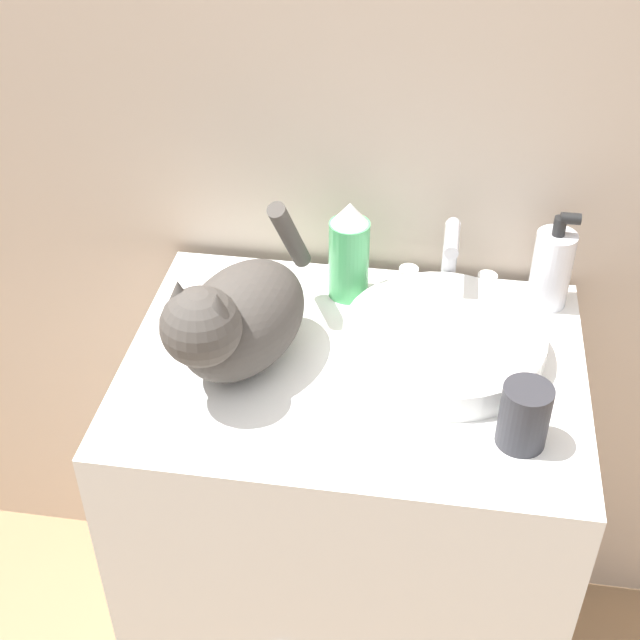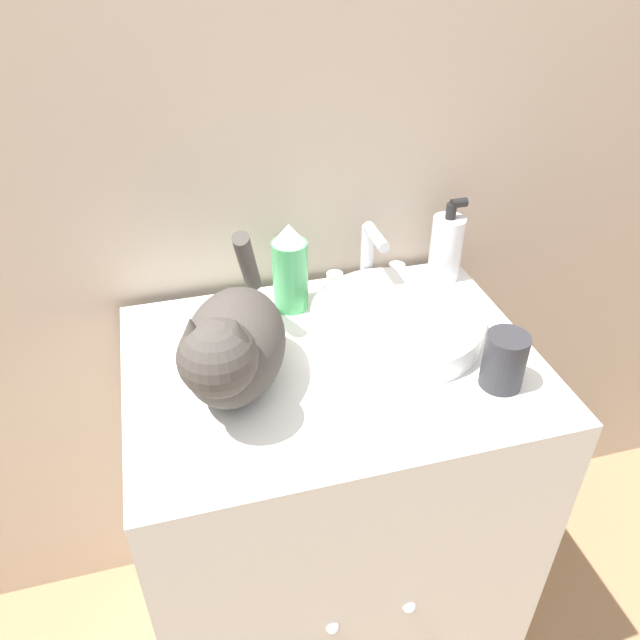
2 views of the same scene
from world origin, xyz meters
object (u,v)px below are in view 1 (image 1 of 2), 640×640
(cup, at_px, (524,416))
(cat, at_px, (236,319))
(spray_bottle, at_px, (349,251))
(soap_bottle, at_px, (552,267))

(cup, bearing_deg, cat, 166.85)
(cat, distance_m, spray_bottle, 0.25)
(cup, bearing_deg, spray_bottle, 131.89)
(spray_bottle, distance_m, cup, 0.40)
(soap_bottle, xyz_separation_m, cup, (-0.05, -0.32, -0.02))
(soap_bottle, height_order, cup, soap_bottle)
(cat, relative_size, cup, 3.70)
(cat, bearing_deg, spray_bottle, 166.08)
(soap_bottle, bearing_deg, cat, -153.14)
(cat, xyz_separation_m, spray_bottle, (0.14, 0.21, -0.01))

